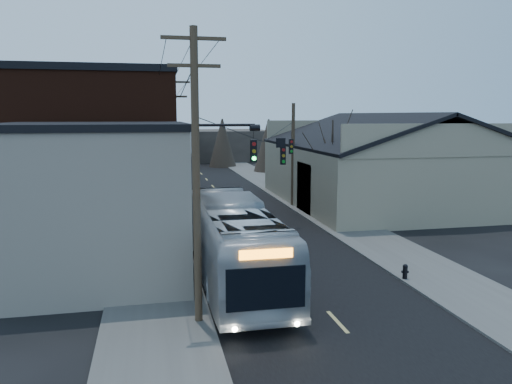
{
  "coord_description": "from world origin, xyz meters",
  "views": [
    {
      "loc": [
        -6.61,
        -14.36,
        7.55
      ],
      "look_at": [
        -0.41,
        14.36,
        3.0
      ],
      "focal_mm": 35.0,
      "sensor_mm": 36.0,
      "label": 1
    }
  ],
  "objects": [
    {
      "name": "ground",
      "position": [
        0.0,
        0.0,
        0.0
      ],
      "size": [
        160.0,
        160.0,
        0.0
      ],
      "primitive_type": "plane",
      "color": "black",
      "rests_on": "ground"
    },
    {
      "name": "road_surface",
      "position": [
        0.0,
        30.0,
        0.01
      ],
      "size": [
        9.0,
        110.0,
        0.02
      ],
      "primitive_type": "cube",
      "color": "black",
      "rests_on": "ground"
    },
    {
      "name": "sidewalk_left",
      "position": [
        -6.5,
        30.0,
        0.06
      ],
      "size": [
        4.0,
        110.0,
        0.12
      ],
      "primitive_type": "cube",
      "color": "#474744",
      "rests_on": "ground"
    },
    {
      "name": "sidewalk_right",
      "position": [
        6.5,
        30.0,
        0.06
      ],
      "size": [
        4.0,
        110.0,
        0.12
      ],
      "primitive_type": "cube",
      "color": "#474744",
      "rests_on": "ground"
    },
    {
      "name": "building_clapboard",
      "position": [
        -9.0,
        9.0,
        3.5
      ],
      "size": [
        8.0,
        8.0,
        7.0
      ],
      "primitive_type": "cube",
      "color": "gray",
      "rests_on": "ground"
    },
    {
      "name": "building_brick",
      "position": [
        -10.0,
        20.0,
        5.0
      ],
      "size": [
        10.0,
        12.0,
        10.0
      ],
      "primitive_type": "cube",
      "color": "black",
      "rests_on": "ground"
    },
    {
      "name": "building_left_far",
      "position": [
        -9.5,
        36.0,
        3.5
      ],
      "size": [
        9.0,
        14.0,
        7.0
      ],
      "primitive_type": "cube",
      "color": "#302A26",
      "rests_on": "ground"
    },
    {
      "name": "warehouse",
      "position": [
        13.0,
        25.0,
        2.7
      ],
      "size": [
        16.16,
        20.6,
        7.73
      ],
      "color": "gray",
      "rests_on": "ground"
    },
    {
      "name": "building_far_left",
      "position": [
        -6.0,
        65.0,
        3.0
      ],
      "size": [
        10.0,
        12.0,
        6.0
      ],
      "primitive_type": "cube",
      "color": "#302A26",
      "rests_on": "ground"
    },
    {
      "name": "building_far_right",
      "position": [
        7.0,
        70.0,
        2.5
      ],
      "size": [
        12.0,
        14.0,
        5.0
      ],
      "primitive_type": "cube",
      "color": "#302A26",
      "rests_on": "ground"
    },
    {
      "name": "bare_tree",
      "position": [
        6.5,
        20.0,
        3.6
      ],
      "size": [
        0.4,
        0.4,
        7.2
      ],
      "primitive_type": "cone",
      "color": "black",
      "rests_on": "ground"
    },
    {
      "name": "utility_lines",
      "position": [
        -3.11,
        24.14,
        4.95
      ],
      "size": [
        11.24,
        45.28,
        10.5
      ],
      "color": "#382B1E",
      "rests_on": "ground"
    },
    {
      "name": "bus",
      "position": [
        -2.92,
        7.46,
        1.84
      ],
      "size": [
        3.2,
        13.27,
        3.69
      ],
      "primitive_type": "imported",
      "rotation": [
        0.0,
        0.0,
        3.13
      ],
      "color": "#A2A7AD",
      "rests_on": "ground"
    },
    {
      "name": "parked_car",
      "position": [
        -4.3,
        29.65,
        0.77
      ],
      "size": [
        1.71,
        4.7,
        1.54
      ],
      "primitive_type": "imported",
      "rotation": [
        0.0,
        0.0,
        0.02
      ],
      "color": "#B4B6BD",
      "rests_on": "ground"
    },
    {
      "name": "fire_hydrant",
      "position": [
        4.72,
        5.7,
        0.49
      ],
      "size": [
        0.33,
        0.24,
        0.69
      ],
      "rotation": [
        0.0,
        0.0,
        -0.25
      ],
      "color": "black",
      "rests_on": "sidewalk_right"
    }
  ]
}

